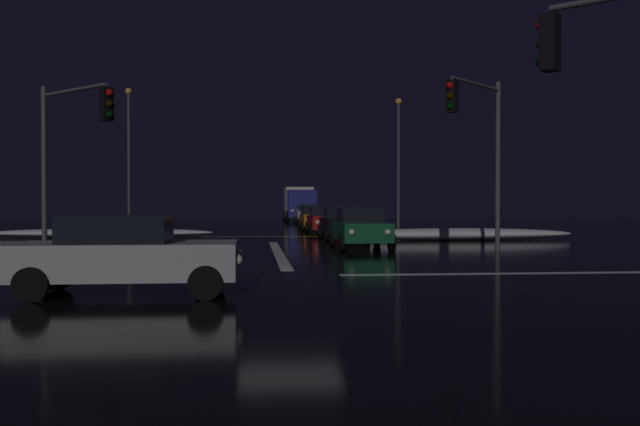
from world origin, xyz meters
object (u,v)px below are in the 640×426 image
sedan_orange (316,217)px  sedan_blue (314,216)px  sedan_white (308,214)px  sedan_green (361,228)px  sedan_black (342,223)px  traffic_signal_ne (479,132)px  traffic_signal_nw (70,136)px  streetlamp_left_far (129,148)px  sedan_red (326,220)px  streetlamp_right_far (398,153)px  box_truck (299,203)px  sedan_silver_crossing (125,254)px

sedan_orange → sedan_blue: bearing=85.8°
sedan_blue → sedan_white: (-0.01, 5.90, 0.00)m
sedan_green → sedan_black: bearing=89.0°
traffic_signal_ne → sedan_black: bearing=112.0°
sedan_black → traffic_signal_nw: 14.19m
streetlamp_left_far → sedan_red: bearing=-31.4°
sedan_green → streetlamp_right_far: streetlamp_right_far is taller
sedan_green → traffic_signal_nw: (-10.14, -2.82, 3.18)m
sedan_green → sedan_white: (0.24, 29.08, 0.00)m
sedan_red → sedan_white: size_ratio=1.00×
box_truck → sedan_blue: bearing=-89.1°
sedan_red → traffic_signal_nw: 18.41m
sedan_green → sedan_silver_crossing: (-6.61, -13.01, 0.00)m
sedan_green → sedan_white: bearing=89.5°
traffic_signal_nw → traffic_signal_ne: traffic_signal_ne is taller
sedan_white → streetlamp_right_far: (5.30, -9.53, 4.21)m
sedan_green → box_truck: 36.34m
sedan_orange → sedan_silver_crossing: bearing=-101.9°
traffic_signal_ne → streetlamp_left_far: streetlamp_left_far is taller
sedan_black → box_truck: box_truck is taller
box_truck → sedan_red: bearing=-90.3°
sedan_green → traffic_signal_ne: 5.79m
sedan_blue → streetlamp_right_far: 7.67m
sedan_silver_crossing → traffic_signal_nw: size_ratio=0.75×
sedan_blue → streetlamp_left_far: bearing=-163.6°
sedan_blue → sedan_white: 5.90m
sedan_white → streetlamp_left_far: bearing=-142.2°
sedan_red → sedan_white: same height
sedan_white → sedan_silver_crossing: 42.64m
sedan_green → streetlamp_left_far: size_ratio=0.48×
traffic_signal_nw → streetlamp_left_far: 22.49m
sedan_green → sedan_blue: bearing=89.4°
sedan_orange → traffic_signal_nw: bearing=-116.0°
traffic_signal_ne → traffic_signal_nw: bearing=-179.4°
sedan_black → streetlamp_right_far: (5.43, 13.10, 4.21)m
sedan_black → sedan_silver_crossing: size_ratio=1.00×
sedan_orange → sedan_white: same height
sedan_blue → traffic_signal_nw: 28.18m
box_truck → sedan_silver_crossing: size_ratio=1.91×
sedan_red → sedan_silver_crossing: same height
sedan_red → streetlamp_right_far: (5.63, 7.29, 4.21)m
streetlamp_left_far → sedan_blue: bearing=16.4°
sedan_red → traffic_signal_ne: traffic_signal_ne is taller
sedan_silver_crossing → streetlamp_right_far: 35.01m
sedan_white → sedan_black: bearing=-90.3°
sedan_silver_crossing → traffic_signal_nw: 11.24m
box_truck → streetlamp_right_far: 17.96m
sedan_blue → streetlamp_right_far: bearing=-34.4°
sedan_orange → sedan_blue: 5.50m
sedan_blue → sedan_silver_crossing: same height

